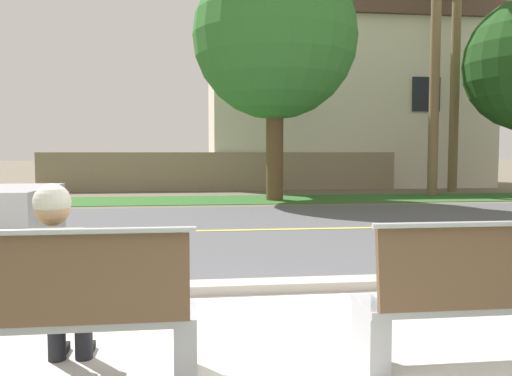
# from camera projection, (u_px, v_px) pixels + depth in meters

# --- Properties ---
(ground_plane) EXTENTS (140.00, 140.00, 0.00)m
(ground_plane) POSITION_uv_depth(u_px,v_px,m) (219.00, 220.00, 10.96)
(ground_plane) COLOR #665B4C
(sidewalk_pavement) EXTENTS (44.00, 3.60, 0.01)m
(sidewalk_pavement) POSITION_uv_depth(u_px,v_px,m) (279.00, 371.00, 3.43)
(sidewalk_pavement) COLOR beige
(sidewalk_pavement) RESTS_ON ground_plane
(curb_edge) EXTENTS (44.00, 0.30, 0.11)m
(curb_edge) POSITION_uv_depth(u_px,v_px,m) (248.00, 287.00, 5.36)
(curb_edge) COLOR #ADA89E
(curb_edge) RESTS_ON ground_plane
(street_asphalt) EXTENTS (52.00, 8.00, 0.01)m
(street_asphalt) POSITION_uv_depth(u_px,v_px,m) (224.00, 231.00, 9.47)
(street_asphalt) COLOR #515156
(street_asphalt) RESTS_ON ground_plane
(road_centre_line) EXTENTS (48.00, 0.14, 0.01)m
(road_centre_line) POSITION_uv_depth(u_px,v_px,m) (224.00, 230.00, 9.47)
(road_centre_line) COLOR #E0CC4C
(road_centre_line) RESTS_ON ground_plane
(far_verge_grass) EXTENTS (48.00, 2.80, 0.02)m
(far_verge_grass) POSITION_uv_depth(u_px,v_px,m) (211.00, 200.00, 15.35)
(far_verge_grass) COLOR #2D6026
(far_verge_grass) RESTS_ON ground_plane
(bench_left) EXTENTS (2.03, 0.48, 1.01)m
(bench_left) POSITION_uv_depth(u_px,v_px,m) (26.00, 316.00, 3.11)
(bench_left) COLOR #9EA0A8
(bench_left) RESTS_ON ground_plane
(bench_right) EXTENTS (2.03, 0.48, 1.01)m
(bench_right) POSITION_uv_depth(u_px,v_px,m) (510.00, 298.00, 3.49)
(bench_right) COLOR #9EA0A8
(bench_right) RESTS_ON ground_plane
(seated_person_olive) EXTENTS (0.52, 0.68, 1.25)m
(seated_person_olive) POSITION_uv_depth(u_px,v_px,m) (58.00, 274.00, 3.29)
(seated_person_olive) COLOR black
(seated_person_olive) RESTS_ON ground_plane
(shade_tree_left) EXTENTS (4.72, 4.72, 7.79)m
(shade_tree_left) POSITION_uv_depth(u_px,v_px,m) (281.00, 24.00, 14.90)
(shade_tree_left) COLOR brown
(shade_tree_left) RESTS_ON ground_plane
(palm_tree_tall) EXTENTS (2.09, 1.98, 8.19)m
(palm_tree_tall) POSITION_uv_depth(u_px,v_px,m) (457.00, 3.00, 18.08)
(palm_tree_tall) COLOR brown
(palm_tree_tall) RESTS_ON ground_plane
(garden_wall) EXTENTS (13.00, 0.36, 1.40)m
(garden_wall) POSITION_uv_depth(u_px,v_px,m) (222.00, 171.00, 19.11)
(garden_wall) COLOR gray
(garden_wall) RESTS_ON ground_plane
(house_across_street) EXTENTS (11.97, 6.91, 7.14)m
(house_across_street) POSITION_uv_depth(u_px,v_px,m) (339.00, 101.00, 22.71)
(house_across_street) COLOR beige
(house_across_street) RESTS_ON ground_plane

